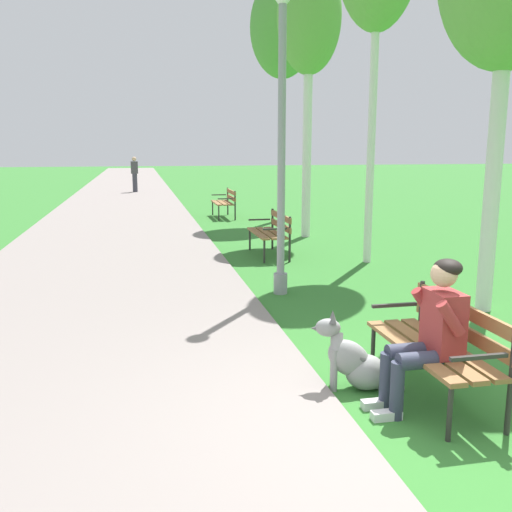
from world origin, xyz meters
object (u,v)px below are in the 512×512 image
at_px(birch_tree_fifth, 283,30).
at_px(birch_tree_fourth, 309,20).
at_px(park_bench_far, 225,201).
at_px(lamp_post_near, 282,139).
at_px(park_bench_near, 441,340).
at_px(person_seated_on_near_bench, 430,330).
at_px(park_bench_mid, 272,230).
at_px(pedestrian_distant, 135,174).
at_px(dog_grey, 354,361).

bearing_deg(birch_tree_fifth, birch_tree_fourth, -93.30).
height_order(park_bench_far, lamp_post_near, lamp_post_near).
xyz_separation_m(park_bench_near, birch_tree_fourth, (1.43, 8.71, 4.36)).
relative_size(park_bench_far, person_seated_on_near_bench, 1.20).
height_order(park_bench_near, birch_tree_fourth, birch_tree_fourth).
relative_size(park_bench_mid, pedestrian_distant, 0.91).
height_order(birch_tree_fourth, birch_tree_fifth, birch_tree_fifth).
bearing_deg(pedestrian_distant, birch_tree_fifth, -69.19).
distance_m(park_bench_mid, birch_tree_fourth, 5.06).
height_order(park_bench_near, person_seated_on_near_bench, person_seated_on_near_bench).
xyz_separation_m(park_bench_near, dog_grey, (-0.64, 0.31, -0.25)).
bearing_deg(lamp_post_near, birch_tree_fourth, 69.44).
bearing_deg(birch_tree_fifth, park_bench_near, -97.78).
distance_m(birch_tree_fifth, pedestrian_distant, 12.57).
xyz_separation_m(park_bench_near, person_seated_on_near_bench, (-0.21, -0.19, 0.17)).
bearing_deg(birch_tree_fifth, pedestrian_distant, 110.81).
relative_size(dog_grey, pedestrian_distant, 0.49).
bearing_deg(park_bench_mid, park_bench_near, -90.72).
height_order(park_bench_far, pedestrian_distant, pedestrian_distant).
distance_m(person_seated_on_near_bench, dog_grey, 0.78).
xyz_separation_m(park_bench_far, lamp_post_near, (-0.58, -9.08, 1.70)).
xyz_separation_m(park_bench_far, pedestrian_distant, (-2.69, 10.07, 0.33)).
bearing_deg(park_bench_near, person_seated_on_near_bench, -137.80).
relative_size(park_bench_far, lamp_post_near, 0.35).
height_order(park_bench_near, pedestrian_distant, pedestrian_distant).
relative_size(park_bench_mid, lamp_post_near, 0.35).
bearing_deg(dog_grey, park_bench_far, 86.51).
bearing_deg(park_bench_mid, birch_tree_fifth, 73.83).
relative_size(lamp_post_near, birch_tree_fourth, 0.69).
bearing_deg(birch_tree_fourth, park_bench_far, 108.13).
height_order(person_seated_on_near_bench, lamp_post_near, lamp_post_near).
bearing_deg(park_bench_far, pedestrian_distant, 104.94).
bearing_deg(park_bench_far, birch_tree_fourth, -71.87).
bearing_deg(pedestrian_distant, dog_grey, -85.10).
height_order(person_seated_on_near_bench, pedestrian_distant, pedestrian_distant).
xyz_separation_m(person_seated_on_near_bench, lamp_post_near, (-0.25, 3.85, 1.53)).
relative_size(park_bench_near, dog_grey, 1.84).
distance_m(park_bench_near, birch_tree_fourth, 9.85).
relative_size(park_bench_mid, birch_tree_fourth, 0.24).
distance_m(park_bench_far, birch_tree_fifth, 5.06).
distance_m(lamp_post_near, birch_tree_fourth, 6.02).
distance_m(park_bench_near, park_bench_far, 12.74).
height_order(park_bench_near, dog_grey, park_bench_near).
relative_size(park_bench_far, birch_tree_fourth, 0.24).
xyz_separation_m(birch_tree_fourth, birch_tree_fifth, (0.18, 3.09, 0.39)).
bearing_deg(birch_tree_fifth, park_bench_mid, -106.17).
xyz_separation_m(lamp_post_near, birch_tree_fourth, (1.90, 5.06, 2.66)).
bearing_deg(birch_tree_fourth, dog_grey, -103.87).
xyz_separation_m(dog_grey, pedestrian_distant, (-1.93, 22.50, 0.58)).
relative_size(park_bench_near, pedestrian_distant, 0.91).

